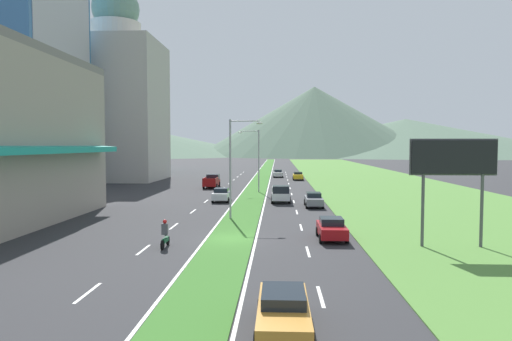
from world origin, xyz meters
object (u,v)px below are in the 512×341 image
(car_2, at_px, (332,228))
(pickup_truck_1, at_px, (281,194))
(street_lamp_mid, at_px, (256,156))
(car_0, at_px, (298,176))
(billboard_roadside, at_px, (453,164))
(car_4, at_px, (283,311))
(car_3, at_px, (278,173))
(street_lamp_near, at_px, (234,162))
(car_5, at_px, (314,199))
(pickup_truck_0, at_px, (212,181))
(motorcycle_rider, at_px, (165,236))
(car_1, at_px, (222,195))

(car_2, height_order, pickup_truck_1, pickup_truck_1)
(street_lamp_mid, distance_m, car_0, 24.32)
(billboard_roadside, height_order, car_2, billboard_roadside)
(car_2, height_order, car_4, car_2)
(car_3, xyz_separation_m, pickup_truck_1, (0.31, -41.25, 0.20))
(car_3, bearing_deg, car_2, 3.42)
(street_lamp_near, distance_m, car_5, 12.13)
(car_5, xyz_separation_m, pickup_truck_0, (-13.96, 21.11, 0.21))
(car_4, bearing_deg, car_3, -179.87)
(pickup_truck_0, bearing_deg, street_lamp_mid, -133.02)
(billboard_roadside, distance_m, car_0, 56.98)
(billboard_roadside, relative_size, pickup_truck_1, 1.28)
(car_4, xyz_separation_m, motorcycle_rider, (-7.36, 12.74, -0.01))
(car_1, bearing_deg, car_2, -153.73)
(street_lamp_mid, height_order, car_3, street_lamp_mid)
(car_4, distance_m, pickup_truck_1, 36.26)
(street_lamp_near, height_order, car_4, street_lamp_near)
(pickup_truck_1, bearing_deg, pickup_truck_0, -148.89)
(car_5, distance_m, pickup_truck_1, 5.08)
(car_0, relative_size, car_1, 1.04)
(car_3, xyz_separation_m, car_5, (3.77, -44.96, -0.01))
(car_1, relative_size, car_2, 1.00)
(street_lamp_near, height_order, car_5, street_lamp_near)
(billboard_roadside, distance_m, car_5, 20.81)
(pickup_truck_0, bearing_deg, car_3, -23.12)
(car_0, xyz_separation_m, car_4, (-3.58, -69.93, -0.02))
(car_3, bearing_deg, car_4, 0.13)
(car_5, relative_size, pickup_truck_0, 0.83)
(street_lamp_mid, height_order, motorcycle_rider, street_lamp_mid)
(billboard_roadside, distance_m, car_3, 65.02)
(car_1, bearing_deg, street_lamp_mid, -18.81)
(car_0, height_order, pickup_truck_0, pickup_truck_0)
(car_5, bearing_deg, car_4, -6.30)
(car_1, xyz_separation_m, car_3, (6.55, 40.98, -0.02))
(car_0, height_order, car_4, car_0)
(car_0, distance_m, car_3, 8.47)
(street_lamp_mid, height_order, car_4, street_lamp_mid)
(car_1, distance_m, motorcycle_rider, 23.80)
(street_lamp_mid, bearing_deg, car_2, -77.88)
(car_2, distance_m, motorcycle_rider, 11.29)
(street_lamp_near, bearing_deg, car_3, 85.84)
(car_1, distance_m, pickup_truck_1, 6.87)
(street_lamp_mid, bearing_deg, billboard_roadside, -67.20)
(car_0, height_order, pickup_truck_1, pickup_truck_1)
(street_lamp_mid, distance_m, car_1, 11.78)
(car_3, distance_m, pickup_truck_0, 25.94)
(car_4, bearing_deg, billboard_roadside, 141.43)
(billboard_roadside, bearing_deg, car_3, 99.78)
(billboard_roadside, bearing_deg, car_1, 127.45)
(car_5, bearing_deg, pickup_truck_0, -146.52)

